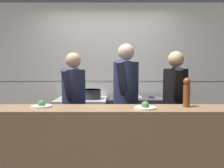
% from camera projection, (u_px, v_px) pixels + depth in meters
% --- Properties ---
extents(wall_back_tiled, '(8.00, 0.06, 2.60)m').
position_uv_depth(wall_back_tiled, '(109.00, 73.00, 4.16)').
color(wall_back_tiled, silver).
rests_on(wall_back_tiled, ground_plane).
extents(oven_range, '(0.87, 0.71, 0.86)m').
position_uv_depth(oven_range, '(83.00, 123.00, 3.83)').
color(oven_range, '#232326').
rests_on(oven_range, ground_plane).
extents(prep_counter, '(1.24, 0.65, 0.88)m').
position_uv_depth(prep_counter, '(146.00, 123.00, 3.83)').
color(prep_counter, '#38383D').
rests_on(prep_counter, ground_plane).
extents(pass_counter, '(2.89, 0.45, 0.97)m').
position_uv_depth(pass_counter, '(124.00, 151.00, 2.44)').
color(pass_counter, '#93704C').
rests_on(pass_counter, ground_plane).
extents(stock_pot, '(0.25, 0.25, 0.22)m').
position_uv_depth(stock_pot, '(70.00, 92.00, 3.82)').
color(stock_pot, '#2D2D33').
rests_on(stock_pot, oven_range).
extents(sauce_pot, '(0.35, 0.35, 0.16)m').
position_uv_depth(sauce_pot, '(92.00, 94.00, 3.78)').
color(sauce_pot, '#2D2D33').
rests_on(sauce_pot, oven_range).
extents(mixing_bowl_steel, '(0.28, 0.28, 0.08)m').
position_uv_depth(mixing_bowl_steel, '(136.00, 95.00, 3.85)').
color(mixing_bowl_steel, '#B7BABF').
rests_on(mixing_bowl_steel, prep_counter).
extents(chefs_knife, '(0.35, 0.23, 0.02)m').
position_uv_depth(chefs_knife, '(159.00, 98.00, 3.71)').
color(chefs_knife, '#B7BABF').
rests_on(chefs_knife, prep_counter).
extents(plated_dish_main, '(0.23, 0.23, 0.08)m').
position_uv_depth(plated_dish_main, '(43.00, 105.00, 2.45)').
color(plated_dish_main, white).
rests_on(plated_dish_main, pass_counter).
extents(plated_dish_appetiser, '(0.24, 0.24, 0.08)m').
position_uv_depth(plated_dish_appetiser, '(146.00, 107.00, 2.35)').
color(plated_dish_appetiser, white).
rests_on(plated_dish_appetiser, pass_counter).
extents(pepper_mill, '(0.08, 0.08, 0.33)m').
position_uv_depth(pepper_mill, '(188.00, 92.00, 2.43)').
color(pepper_mill, brown).
rests_on(pepper_mill, pass_counter).
extents(chef_head_cook, '(0.39, 0.71, 1.62)m').
position_uv_depth(chef_head_cook, '(75.00, 104.00, 3.07)').
color(chef_head_cook, black).
rests_on(chef_head_cook, ground_plane).
extents(chef_sous, '(0.44, 0.75, 1.74)m').
position_uv_depth(chef_sous, '(127.00, 99.00, 3.08)').
color(chef_sous, black).
rests_on(chef_sous, ground_plane).
extents(chef_line, '(0.38, 0.71, 1.63)m').
position_uv_depth(chef_line, '(176.00, 104.00, 3.00)').
color(chef_line, black).
rests_on(chef_line, ground_plane).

